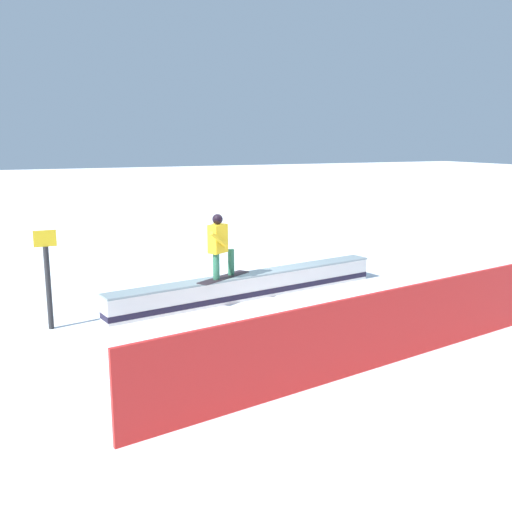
# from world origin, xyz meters

# --- Properties ---
(ground_plane) EXTENTS (120.00, 120.00, 0.00)m
(ground_plane) POSITION_xyz_m (0.00, 0.00, 0.00)
(ground_plane) COLOR white
(grind_box) EXTENTS (6.76, 1.68, 0.55)m
(grind_box) POSITION_xyz_m (0.00, 0.00, 0.25)
(grind_box) COLOR white
(grind_box) RESTS_ON ground_plane
(snowboarder) EXTENTS (1.42, 0.99, 1.41)m
(snowboarder) POSITION_xyz_m (0.80, 0.19, 1.31)
(snowboarder) COLOR black
(snowboarder) RESTS_ON grind_box
(safety_fence) EXTENTS (8.03, 1.48, 1.22)m
(safety_fence) POSITION_xyz_m (0.00, 4.52, 0.61)
(safety_fence) COLOR red
(safety_fence) RESTS_ON ground_plane
(trail_marker) EXTENTS (0.40, 0.10, 1.87)m
(trail_marker) POSITION_xyz_m (4.28, 0.44, 1.00)
(trail_marker) COLOR #262628
(trail_marker) RESTS_ON ground_plane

